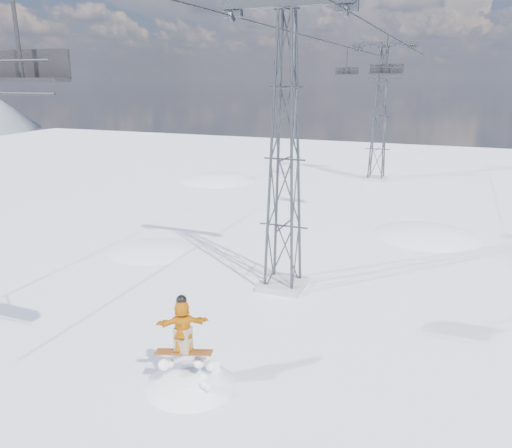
% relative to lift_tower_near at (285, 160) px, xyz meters
% --- Properties ---
extents(ground, '(120.00, 120.00, 0.00)m').
position_rel_lift_tower_near_xyz_m(ground, '(-0.80, -8.00, -5.47)').
color(ground, white).
rests_on(ground, ground).
extents(snow_terrain, '(39.00, 37.00, 22.00)m').
position_rel_lift_tower_near_xyz_m(snow_terrain, '(-5.57, 13.24, -15.06)').
color(snow_terrain, white).
rests_on(snow_terrain, ground).
extents(lift_tower_near, '(5.20, 1.80, 11.43)m').
position_rel_lift_tower_near_xyz_m(lift_tower_near, '(0.00, 0.00, 0.00)').
color(lift_tower_near, '#999999').
rests_on(lift_tower_near, ground).
extents(lift_tower_far, '(5.20, 1.80, 11.43)m').
position_rel_lift_tower_near_xyz_m(lift_tower_far, '(0.00, 25.00, 0.00)').
color(lift_tower_far, '#999999').
rests_on(lift_tower_far, ground).
extents(haul_cables, '(4.46, 51.00, 0.06)m').
position_rel_lift_tower_near_xyz_m(haul_cables, '(0.00, 11.50, 5.38)').
color(haul_cables, black).
rests_on(haul_cables, ground).
extents(snowboarder_jump, '(4.40, 4.40, 6.90)m').
position_rel_lift_tower_near_xyz_m(snowboarder_jump, '(-0.20, -7.66, -7.11)').
color(snowboarder_jump, white).
rests_on(snowboarder_jump, ground).
extents(lift_chair_near, '(2.10, 0.60, 2.61)m').
position_rel_lift_tower_near_xyz_m(lift_chair_near, '(-2.20, -10.43, 3.30)').
color(lift_chair_near, black).
rests_on(lift_chair_near, ground).
extents(lift_chair_mid, '(1.86, 0.53, 2.30)m').
position_rel_lift_tower_near_xyz_m(lift_chair_mid, '(2.20, 10.81, 3.54)').
color(lift_chair_mid, black).
rests_on(lift_chair_mid, ground).
extents(lift_chair_far, '(1.81, 0.52, 2.24)m').
position_rel_lift_tower_near_xyz_m(lift_chair_far, '(-2.20, 21.22, 3.59)').
color(lift_chair_far, black).
rests_on(lift_chair_far, ground).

